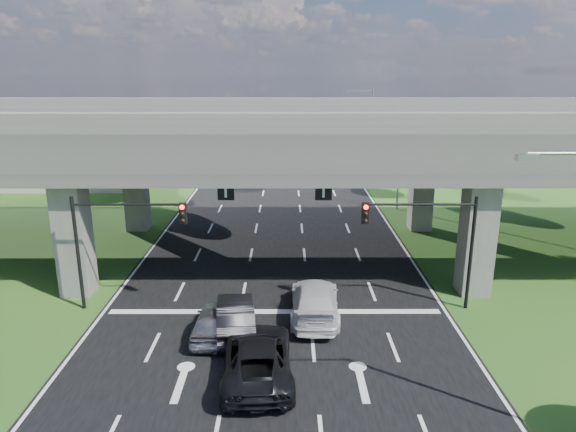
{
  "coord_description": "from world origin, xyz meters",
  "views": [
    {
      "loc": [
        0.64,
        -20.54,
        11.97
      ],
      "look_at": [
        0.69,
        9.05,
        3.58
      ],
      "focal_mm": 32.0,
      "sensor_mm": 36.0,
      "label": 1
    }
  ],
  "objects_px": {
    "signal_right": "(430,232)",
    "car_silver": "(214,321)",
    "car_white": "(315,301)",
    "signal_left": "(118,232)",
    "car_dark": "(235,316)",
    "streetlight_far": "(396,144)",
    "car_trailing": "(257,357)",
    "streetlight_beyond": "(368,125)"
  },
  "relations": [
    {
      "from": "signal_right",
      "to": "car_white",
      "type": "distance_m",
      "value": 6.74
    },
    {
      "from": "streetlight_far",
      "to": "car_white",
      "type": "bearing_deg",
      "value": -111.02
    },
    {
      "from": "car_silver",
      "to": "streetlight_beyond",
      "type": "bearing_deg",
      "value": -105.91
    },
    {
      "from": "signal_left",
      "to": "car_dark",
      "type": "bearing_deg",
      "value": -22.85
    },
    {
      "from": "car_white",
      "to": "car_silver",
      "type": "bearing_deg",
      "value": 23.83
    },
    {
      "from": "streetlight_beyond",
      "to": "car_white",
      "type": "bearing_deg",
      "value": -102.3
    },
    {
      "from": "signal_left",
      "to": "car_trailing",
      "type": "bearing_deg",
      "value": -40.26
    },
    {
      "from": "streetlight_far",
      "to": "car_dark",
      "type": "height_order",
      "value": "streetlight_far"
    },
    {
      "from": "car_trailing",
      "to": "streetlight_far",
      "type": "bearing_deg",
      "value": -115.6
    },
    {
      "from": "car_trailing",
      "to": "signal_right",
      "type": "bearing_deg",
      "value": -147.23
    },
    {
      "from": "streetlight_beyond",
      "to": "car_white",
      "type": "xyz_separation_m",
      "value": [
        -8.07,
        -37.0,
        -4.97
      ]
    },
    {
      "from": "signal_right",
      "to": "car_white",
      "type": "xyz_separation_m",
      "value": [
        -5.8,
        -0.94,
        -3.31
      ]
    },
    {
      "from": "streetlight_far",
      "to": "car_dark",
      "type": "relative_size",
      "value": 2.04
    },
    {
      "from": "car_silver",
      "to": "car_white",
      "type": "height_order",
      "value": "car_white"
    },
    {
      "from": "car_white",
      "to": "signal_right",
      "type": "bearing_deg",
      "value": -168.58
    },
    {
      "from": "car_dark",
      "to": "signal_left",
      "type": "bearing_deg",
      "value": -29.78
    },
    {
      "from": "signal_right",
      "to": "signal_left",
      "type": "xyz_separation_m",
      "value": [
        -15.65,
        0.0,
        0.0
      ]
    },
    {
      "from": "car_silver",
      "to": "car_dark",
      "type": "relative_size",
      "value": 0.86
    },
    {
      "from": "car_dark",
      "to": "car_trailing",
      "type": "relative_size",
      "value": 0.83
    },
    {
      "from": "car_silver",
      "to": "car_dark",
      "type": "bearing_deg",
      "value": -159.89
    },
    {
      "from": "car_silver",
      "to": "car_white",
      "type": "relative_size",
      "value": 0.72
    },
    {
      "from": "signal_left",
      "to": "car_dark",
      "type": "height_order",
      "value": "signal_left"
    },
    {
      "from": "car_dark",
      "to": "car_white",
      "type": "relative_size",
      "value": 0.84
    },
    {
      "from": "car_dark",
      "to": "car_silver",
      "type": "bearing_deg",
      "value": 10.77
    },
    {
      "from": "car_dark",
      "to": "streetlight_beyond",
      "type": "bearing_deg",
      "value": -114.07
    },
    {
      "from": "streetlight_far",
      "to": "signal_left",
      "type": "bearing_deg",
      "value": -131.78
    },
    {
      "from": "signal_right",
      "to": "car_dark",
      "type": "relative_size",
      "value": 1.22
    },
    {
      "from": "signal_left",
      "to": "signal_right",
      "type": "bearing_deg",
      "value": 0.0
    },
    {
      "from": "car_white",
      "to": "car_dark",
      "type": "bearing_deg",
      "value": 24.81
    },
    {
      "from": "car_dark",
      "to": "car_white",
      "type": "distance_m",
      "value": 4.15
    },
    {
      "from": "car_dark",
      "to": "car_white",
      "type": "xyz_separation_m",
      "value": [
        3.83,
        1.6,
        0.04
      ]
    },
    {
      "from": "streetlight_far",
      "to": "car_trailing",
      "type": "height_order",
      "value": "streetlight_far"
    },
    {
      "from": "signal_left",
      "to": "car_white",
      "type": "xyz_separation_m",
      "value": [
        9.85,
        -0.94,
        -3.31
      ]
    },
    {
      "from": "signal_right",
      "to": "signal_left",
      "type": "distance_m",
      "value": 15.65
    },
    {
      "from": "car_white",
      "to": "signal_left",
      "type": "bearing_deg",
      "value": -3.28
    },
    {
      "from": "signal_right",
      "to": "streetlight_far",
      "type": "bearing_deg",
      "value": 83.53
    },
    {
      "from": "streetlight_beyond",
      "to": "car_silver",
      "type": "distance_m",
      "value": 41.3
    },
    {
      "from": "signal_left",
      "to": "streetlight_beyond",
      "type": "relative_size",
      "value": 0.6
    },
    {
      "from": "signal_right",
      "to": "car_silver",
      "type": "xyz_separation_m",
      "value": [
        -10.61,
        -2.85,
        -3.44
      ]
    },
    {
      "from": "signal_right",
      "to": "car_white",
      "type": "height_order",
      "value": "signal_right"
    },
    {
      "from": "signal_left",
      "to": "car_silver",
      "type": "xyz_separation_m",
      "value": [
        5.04,
        -2.85,
        -3.44
      ]
    },
    {
      "from": "signal_right",
      "to": "car_silver",
      "type": "distance_m",
      "value": 11.51
    }
  ]
}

